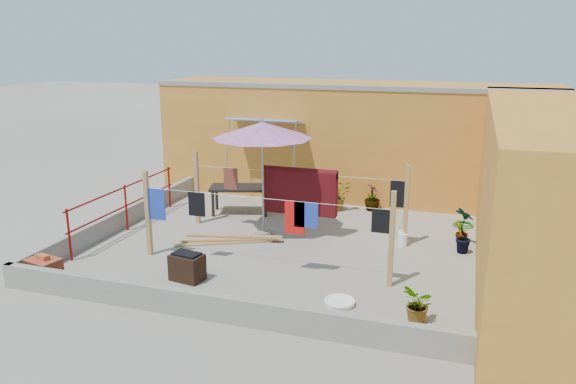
{
  "coord_description": "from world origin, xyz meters",
  "views": [
    {
      "loc": [
        3.69,
        -10.98,
        4.36
      ],
      "look_at": [
        -0.01,
        0.3,
        1.13
      ],
      "focal_mm": 35.0,
      "sensor_mm": 36.0,
      "label": 1
    }
  ],
  "objects_px": {
    "brazier": "(187,267)",
    "plant_back_a": "(337,195)",
    "water_jug_a": "(403,235)",
    "white_basin": "(340,302)",
    "patio_umbrella": "(262,131)",
    "brick_stack": "(44,270)",
    "outdoor_table": "(240,189)",
    "water_jug_b": "(402,240)",
    "green_hose": "(463,225)"
  },
  "relations": [
    {
      "from": "brazier",
      "to": "plant_back_a",
      "type": "height_order",
      "value": "plant_back_a"
    },
    {
      "from": "brazier",
      "to": "water_jug_a",
      "type": "height_order",
      "value": "brazier"
    },
    {
      "from": "white_basin",
      "to": "patio_umbrella",
      "type": "bearing_deg",
      "value": 130.06
    },
    {
      "from": "patio_umbrella",
      "to": "brick_stack",
      "type": "height_order",
      "value": "patio_umbrella"
    },
    {
      "from": "outdoor_table",
      "to": "water_jug_b",
      "type": "height_order",
      "value": "outdoor_table"
    },
    {
      "from": "brick_stack",
      "to": "water_jug_a",
      "type": "relative_size",
      "value": 2.12
    },
    {
      "from": "water_jug_b",
      "to": "green_hose",
      "type": "distance_m",
      "value": 2.23
    },
    {
      "from": "outdoor_table",
      "to": "white_basin",
      "type": "height_order",
      "value": "outdoor_table"
    },
    {
      "from": "outdoor_table",
      "to": "brick_stack",
      "type": "bearing_deg",
      "value": -109.69
    },
    {
      "from": "outdoor_table",
      "to": "water_jug_a",
      "type": "xyz_separation_m",
      "value": [
        4.27,
        -0.84,
        -0.5
      ]
    },
    {
      "from": "brazier",
      "to": "water_jug_a",
      "type": "bearing_deg",
      "value": 43.17
    },
    {
      "from": "brazier",
      "to": "plant_back_a",
      "type": "xyz_separation_m",
      "value": [
        1.62,
        5.26,
        0.14
      ]
    },
    {
      "from": "patio_umbrella",
      "to": "water_jug_b",
      "type": "height_order",
      "value": "patio_umbrella"
    },
    {
      "from": "white_basin",
      "to": "water_jug_a",
      "type": "bearing_deg",
      "value": 79.71
    },
    {
      "from": "outdoor_table",
      "to": "water_jug_b",
      "type": "xyz_separation_m",
      "value": [
        4.3,
        -1.13,
        -0.5
      ]
    },
    {
      "from": "water_jug_a",
      "to": "water_jug_b",
      "type": "relative_size",
      "value": 0.99
    },
    {
      "from": "patio_umbrella",
      "to": "white_basin",
      "type": "distance_m",
      "value": 4.55
    },
    {
      "from": "brick_stack",
      "to": "green_hose",
      "type": "height_order",
      "value": "brick_stack"
    },
    {
      "from": "brick_stack",
      "to": "white_basin",
      "type": "distance_m",
      "value": 5.52
    },
    {
      "from": "water_jug_b",
      "to": "green_hose",
      "type": "xyz_separation_m",
      "value": [
        1.23,
        1.85,
        -0.11
      ]
    },
    {
      "from": "brick_stack",
      "to": "plant_back_a",
      "type": "distance_m",
      "value": 7.4
    },
    {
      "from": "brazier",
      "to": "brick_stack",
      "type": "bearing_deg",
      "value": -160.56
    },
    {
      "from": "brick_stack",
      "to": "white_basin",
      "type": "bearing_deg",
      "value": 8.06
    },
    {
      "from": "white_basin",
      "to": "outdoor_table",
      "type": "bearing_deg",
      "value": 130.18
    },
    {
      "from": "outdoor_table",
      "to": "brazier",
      "type": "xyz_separation_m",
      "value": [
        0.69,
        -4.2,
        -0.38
      ]
    },
    {
      "from": "patio_umbrella",
      "to": "plant_back_a",
      "type": "relative_size",
      "value": 3.32
    },
    {
      "from": "brick_stack",
      "to": "brazier",
      "type": "xyz_separation_m",
      "value": [
        2.51,
        0.88,
        0.04
      ]
    },
    {
      "from": "brazier",
      "to": "green_hose",
      "type": "relative_size",
      "value": 1.34
    },
    {
      "from": "outdoor_table",
      "to": "brick_stack",
      "type": "distance_m",
      "value": 5.41
    },
    {
      "from": "outdoor_table",
      "to": "brick_stack",
      "type": "xyz_separation_m",
      "value": [
        -1.82,
        -5.08,
        -0.42
      ]
    },
    {
      "from": "patio_umbrella",
      "to": "white_basin",
      "type": "height_order",
      "value": "patio_umbrella"
    },
    {
      "from": "brazier",
      "to": "outdoor_table",
      "type": "bearing_deg",
      "value": 99.32
    },
    {
      "from": "plant_back_a",
      "to": "green_hose",
      "type": "bearing_deg",
      "value": -6.09
    },
    {
      "from": "outdoor_table",
      "to": "brick_stack",
      "type": "relative_size",
      "value": 2.47
    },
    {
      "from": "green_hose",
      "to": "brick_stack",
      "type": "bearing_deg",
      "value": -141.72
    },
    {
      "from": "water_jug_b",
      "to": "plant_back_a",
      "type": "xyz_separation_m",
      "value": [
        -1.99,
        2.2,
        0.26
      ]
    },
    {
      "from": "water_jug_a",
      "to": "green_hose",
      "type": "xyz_separation_m",
      "value": [
        1.26,
        1.56,
        -0.11
      ]
    },
    {
      "from": "brick_stack",
      "to": "water_jug_a",
      "type": "bearing_deg",
      "value": 34.88
    },
    {
      "from": "water_jug_b",
      "to": "plant_back_a",
      "type": "bearing_deg",
      "value": 132.17
    },
    {
      "from": "outdoor_table",
      "to": "green_hose",
      "type": "relative_size",
      "value": 3.42
    },
    {
      "from": "white_basin",
      "to": "green_hose",
      "type": "xyz_separation_m",
      "value": [
        1.89,
        5.03,
        -0.02
      ]
    },
    {
      "from": "plant_back_a",
      "to": "outdoor_table",
      "type": "bearing_deg",
      "value": -155.31
    },
    {
      "from": "white_basin",
      "to": "plant_back_a",
      "type": "bearing_deg",
      "value": 103.92
    },
    {
      "from": "brazier",
      "to": "water_jug_a",
      "type": "distance_m",
      "value": 4.91
    },
    {
      "from": "patio_umbrella",
      "to": "green_hose",
      "type": "bearing_deg",
      "value": 25.02
    },
    {
      "from": "brick_stack",
      "to": "water_jug_b",
      "type": "bearing_deg",
      "value": 32.84
    },
    {
      "from": "water_jug_a",
      "to": "plant_back_a",
      "type": "xyz_separation_m",
      "value": [
        -1.96,
        1.9,
        0.26
      ]
    },
    {
      "from": "water_jug_b",
      "to": "brick_stack",
      "type": "bearing_deg",
      "value": -147.16
    },
    {
      "from": "water_jug_b",
      "to": "water_jug_a",
      "type": "bearing_deg",
      "value": 95.45
    },
    {
      "from": "green_hose",
      "to": "water_jug_b",
      "type": "bearing_deg",
      "value": -123.66
    }
  ]
}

